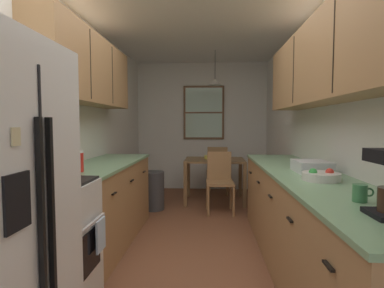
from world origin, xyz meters
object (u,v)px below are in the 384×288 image
object	(u,v)px
dining_chair_near	(220,179)
table_serving_bowl	(210,157)
storage_canister	(77,161)
mug_by_coffeemaker	(360,193)
stove_range	(43,246)
microwave_over_range	(21,68)
dining_table	(215,166)
trash_bin	(154,191)
dish_rack	(312,167)
dining_chair_far	(218,168)
fruit_bowl	(321,176)

from	to	relation	value
dining_chair_near	table_serving_bowl	size ratio (longest dim) A/B	4.27
storage_canister	mug_by_coffeemaker	size ratio (longest dim) A/B	1.65
mug_by_coffeemaker	table_serving_bowl	xyz separation A→B (m)	(-0.81, 3.46, -0.19)
stove_range	table_serving_bowl	bearing A→B (deg)	69.52
microwave_over_range	storage_canister	xyz separation A→B (m)	(0.11, 0.59, -0.70)
table_serving_bowl	dining_table	bearing A→B (deg)	-24.65
stove_range	mug_by_coffeemaker	xyz separation A→B (m)	(1.98, -0.33, 0.48)
trash_bin	stove_range	bearing A→B (deg)	-96.54
microwave_over_range	dining_table	bearing A→B (deg)	66.37
dining_table	dish_rack	distance (m)	2.57
dining_table	table_serving_bowl	distance (m)	0.16
dining_chair_far	mug_by_coffeemaker	xyz separation A→B (m)	(0.66, -4.01, 0.45)
microwave_over_range	dining_chair_far	xyz separation A→B (m)	(1.43, 3.69, -1.20)
storage_canister	mug_by_coffeemaker	xyz separation A→B (m)	(1.98, -0.91, -0.05)
stove_range	microwave_over_range	size ratio (longest dim) A/B	1.85
dining_chair_near	fruit_bowl	xyz separation A→B (m)	(0.68, -2.22, 0.44)
mug_by_coffeemaker	dining_chair_near	bearing A→B (deg)	103.17
microwave_over_range	stove_range	bearing A→B (deg)	-0.03
microwave_over_range	storage_canister	size ratio (longest dim) A/B	3.20
mug_by_coffeemaker	table_serving_bowl	bearing A→B (deg)	103.12
dining_chair_near	trash_bin	world-z (taller)	dining_chair_near
stove_range	dish_rack	distance (m)	2.22
trash_bin	storage_canister	world-z (taller)	storage_canister
dining_chair_near	mug_by_coffeemaker	size ratio (longest dim) A/B	7.99
dining_table	dining_chair_near	xyz separation A→B (m)	(0.07, -0.58, -0.12)
dining_chair_far	table_serving_bowl	distance (m)	0.63
microwave_over_range	trash_bin	size ratio (longest dim) A/B	1.00
trash_bin	storage_canister	xyz separation A→B (m)	(-0.30, -1.98, 0.70)
dining_chair_near	storage_canister	xyz separation A→B (m)	(-1.32, -1.93, 0.49)
table_serving_bowl	stove_range	bearing A→B (deg)	-110.48
dining_table	trash_bin	world-z (taller)	dining_table
trash_bin	dining_table	bearing A→B (deg)	29.22
stove_range	dining_table	distance (m)	3.34
dining_chair_far	trash_bin	xyz separation A→B (m)	(-1.02, -1.12, -0.20)
microwave_over_range	dining_chair_far	size ratio (longest dim) A/B	0.66
fruit_bowl	table_serving_bowl	bearing A→B (deg)	106.14
stove_range	mug_by_coffeemaker	distance (m)	2.06
mug_by_coffeemaker	fruit_bowl	distance (m)	0.62
dish_rack	table_serving_bowl	size ratio (longest dim) A/B	1.61
microwave_over_range	dining_chair_near	world-z (taller)	microwave_over_range
stove_range	dining_table	bearing A→B (deg)	68.15
storage_canister	fruit_bowl	size ratio (longest dim) A/B	0.67
microwave_over_range	table_serving_bowl	size ratio (longest dim) A/B	2.82
dining_chair_far	dish_rack	distance (m)	3.12
microwave_over_range	trash_bin	distance (m)	2.96
trash_bin	dish_rack	xyz separation A→B (m)	(1.76, -1.88, 0.65)
microwave_over_range	dining_chair_near	size ratio (longest dim) A/B	0.66
microwave_over_range	mug_by_coffeemaker	world-z (taller)	microwave_over_range
storage_canister	mug_by_coffeemaker	bearing A→B (deg)	-24.71
storage_canister	dish_rack	xyz separation A→B (m)	(2.06, 0.10, -0.04)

